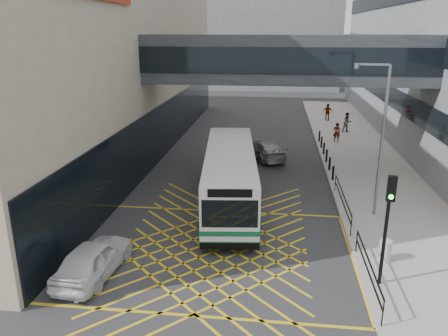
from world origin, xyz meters
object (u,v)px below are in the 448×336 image
(litter_bin, at_px, (385,251))
(pedestrian_c, at_px, (328,112))
(street_lamp, at_px, (379,132))
(car_white, at_px, (93,258))
(car_dark, at_px, (251,148))
(traffic_light, at_px, (388,215))
(car_silver, at_px, (265,150))
(bus, at_px, (230,176))
(pedestrian_a, at_px, (337,132))
(pedestrian_b, at_px, (347,123))

(litter_bin, relative_size, pedestrian_c, 0.51)
(street_lamp, distance_m, pedestrian_c, 24.80)
(litter_bin, height_order, pedestrian_c, pedestrian_c)
(car_white, height_order, car_dark, car_white)
(traffic_light, relative_size, pedestrian_c, 2.50)
(traffic_light, height_order, street_lamp, street_lamp)
(traffic_light, bearing_deg, car_silver, 113.45)
(bus, xyz_separation_m, pedestrian_c, (7.71, 23.87, -0.67))
(traffic_light, distance_m, pedestrian_a, 22.23)
(car_white, height_order, traffic_light, traffic_light)
(street_lamp, bearing_deg, car_silver, 126.46)
(bus, distance_m, car_silver, 9.54)
(bus, bearing_deg, car_silver, 73.95)
(pedestrian_a, bearing_deg, car_white, 66.50)
(traffic_light, relative_size, pedestrian_b, 2.40)
(car_dark, bearing_deg, traffic_light, 85.03)
(traffic_light, height_order, litter_bin, traffic_light)
(car_dark, distance_m, street_lamp, 13.25)
(traffic_light, xyz_separation_m, pedestrian_a, (1.06, 22.11, -2.02))
(car_dark, distance_m, pedestrian_a, 8.42)
(car_dark, bearing_deg, pedestrian_a, -169.75)
(pedestrian_b, bearing_deg, traffic_light, -110.75)
(traffic_light, bearing_deg, litter_bin, 80.38)
(litter_bin, xyz_separation_m, pedestrian_a, (0.47, 20.18, 0.38))
(traffic_light, xyz_separation_m, pedestrian_c, (1.27, 31.30, -1.96))
(car_silver, height_order, pedestrian_b, pedestrian_b)
(pedestrian_c, bearing_deg, car_silver, 80.01)
(traffic_light, distance_m, pedestrian_c, 31.39)
(car_silver, distance_m, pedestrian_b, 11.70)
(bus, distance_m, litter_bin, 9.00)
(pedestrian_b, bearing_deg, litter_bin, -109.78)
(bus, bearing_deg, street_lamp, -11.31)
(bus, height_order, litter_bin, bus)
(pedestrian_a, bearing_deg, bus, 67.61)
(street_lamp, relative_size, pedestrian_a, 4.65)
(car_dark, distance_m, traffic_light, 18.53)
(car_dark, relative_size, car_silver, 0.89)
(car_dark, bearing_deg, car_silver, 126.84)
(bus, relative_size, litter_bin, 13.10)
(bus, bearing_deg, pedestrian_a, 56.84)
(bus, distance_m, traffic_light, 9.92)
(car_white, relative_size, pedestrian_b, 2.55)
(traffic_light, bearing_deg, car_white, -170.58)
(traffic_light, height_order, pedestrian_a, traffic_light)
(traffic_light, distance_m, street_lamp, 6.99)
(car_dark, relative_size, pedestrian_c, 2.37)
(car_dark, height_order, car_silver, car_silver)
(street_lamp, relative_size, pedestrian_b, 4.19)
(pedestrian_b, bearing_deg, pedestrian_c, 87.40)
(street_lamp, height_order, pedestrian_c, street_lamp)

